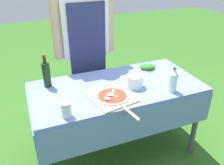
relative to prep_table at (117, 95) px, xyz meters
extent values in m
plane|color=#2D5B1E|center=(0.00, 0.00, -0.67)|extent=(12.00, 12.00, 0.00)
cube|color=#607AB7|center=(0.00, 0.00, 0.07)|extent=(1.48, 0.72, 0.04)
cube|color=#607AB7|center=(0.00, -0.36, -0.08)|extent=(1.48, 0.01, 0.28)
cube|color=#607AB7|center=(0.00, 0.36, -0.08)|extent=(1.48, 0.01, 0.28)
cube|color=#607AB7|center=(-0.75, 0.00, -0.08)|extent=(0.01, 0.72, 0.28)
cube|color=#607AB7|center=(0.75, 0.00, -0.08)|extent=(0.01, 0.72, 0.28)
cylinder|color=#4C4C51|center=(0.68, -0.30, -0.30)|extent=(0.05, 0.05, 0.72)
cylinder|color=#4C4C51|center=(-0.68, 0.30, -0.30)|extent=(0.05, 0.05, 0.72)
cylinder|color=#4C4C51|center=(0.68, 0.30, -0.30)|extent=(0.05, 0.05, 0.72)
cylinder|color=#70604C|center=(-0.03, 0.60, -0.24)|extent=(0.12, 0.12, 0.85)
cylinder|color=#70604C|center=(-0.19, 0.59, -0.24)|extent=(0.12, 0.12, 0.85)
cube|color=silver|center=(-0.11, 0.59, 0.50)|extent=(0.47, 0.21, 0.64)
cube|color=navy|center=(-0.11, 0.49, 0.27)|extent=(0.37, 0.02, 0.93)
cylinder|color=tan|center=(0.16, 0.60, 0.48)|extent=(0.10, 0.10, 0.57)
cylinder|color=tan|center=(-0.38, 0.59, 0.48)|extent=(0.10, 0.10, 0.57)
cube|color=tan|center=(-0.12, -0.18, 0.10)|extent=(0.37, 0.37, 0.01)
cylinder|color=tan|center=(-0.07, -0.43, 0.10)|extent=(0.06, 0.19, 0.02)
cylinder|color=beige|center=(-0.12, -0.18, 0.11)|extent=(0.26, 0.26, 0.01)
cylinder|color=red|center=(-0.12, -0.18, 0.12)|extent=(0.23, 0.23, 0.00)
ellipsoid|color=white|center=(-0.12, -0.17, 0.13)|extent=(0.05, 0.05, 0.01)
ellipsoid|color=white|center=(-0.16, -0.23, 0.13)|extent=(0.03, 0.03, 0.01)
ellipsoid|color=white|center=(-0.09, -0.21, 0.13)|extent=(0.04, 0.04, 0.01)
ellipsoid|color=white|center=(-0.12, -0.17, 0.13)|extent=(0.05, 0.05, 0.01)
ellipsoid|color=white|center=(-0.08, -0.13, 0.13)|extent=(0.04, 0.04, 0.01)
ellipsoid|color=white|center=(-0.12, -0.18, 0.13)|extent=(0.04, 0.05, 0.01)
ellipsoid|color=white|center=(-0.18, -0.22, 0.13)|extent=(0.05, 0.06, 0.02)
ellipsoid|color=white|center=(-0.14, -0.18, 0.13)|extent=(0.06, 0.06, 0.02)
ellipsoid|color=#286B23|center=(-0.08, -0.15, 0.12)|extent=(0.04, 0.03, 0.00)
ellipsoid|color=#286B23|center=(-0.18, -0.21, 0.12)|extent=(0.03, 0.04, 0.00)
ellipsoid|color=#286B23|center=(-0.18, -0.22, 0.12)|extent=(0.03, 0.04, 0.00)
cylinder|color=black|center=(-0.56, 0.22, 0.20)|extent=(0.07, 0.07, 0.22)
cylinder|color=black|center=(-0.56, 0.22, 0.34)|extent=(0.03, 0.03, 0.06)
cylinder|color=#B22823|center=(-0.56, 0.22, 0.38)|extent=(0.03, 0.03, 0.02)
cylinder|color=silver|center=(0.39, -0.26, 0.17)|extent=(0.07, 0.07, 0.16)
cone|color=silver|center=(0.39, -0.26, 0.27)|extent=(0.07, 0.07, 0.04)
cylinder|color=#335BB2|center=(0.39, -0.26, 0.30)|extent=(0.03, 0.03, 0.02)
cube|color=silver|center=(0.41, 0.19, 0.10)|extent=(0.22, 0.18, 0.01)
ellipsoid|color=#286B23|center=(0.41, 0.19, 0.12)|extent=(0.19, 0.15, 0.05)
cylinder|color=silver|center=(0.14, -0.07, 0.15)|extent=(0.14, 0.14, 0.11)
cylinder|color=silver|center=(-0.50, -0.28, 0.14)|extent=(0.07, 0.07, 0.10)
cylinder|color=red|center=(-0.50, -0.28, 0.13)|extent=(0.06, 0.06, 0.07)
cylinder|color=#B7B2A3|center=(-0.50, -0.28, 0.20)|extent=(0.07, 0.07, 0.01)
camera|label=1|loc=(-0.71, -1.67, 1.09)|focal=38.00mm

